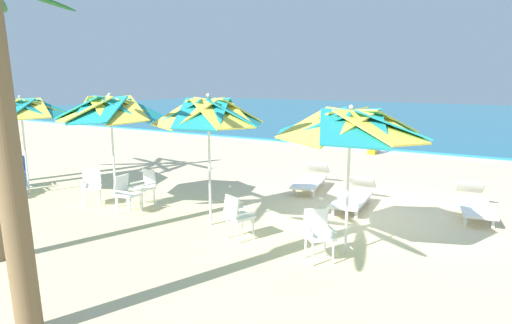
% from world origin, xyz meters
% --- Properties ---
extents(ground_plane, '(80.00, 80.00, 0.00)m').
position_xyz_m(ground_plane, '(0.00, 0.00, 0.00)').
color(ground_plane, beige).
extents(sea, '(80.00, 36.00, 0.10)m').
position_xyz_m(sea, '(0.00, 27.16, 0.05)').
color(sea, teal).
rests_on(sea, ground).
extents(surf_foam, '(80.00, 0.70, 0.01)m').
position_xyz_m(surf_foam, '(0.00, 8.86, 0.01)').
color(surf_foam, white).
rests_on(surf_foam, ground).
extents(beach_umbrella_0, '(2.61, 2.61, 2.58)m').
position_xyz_m(beach_umbrella_0, '(0.36, -2.25, 2.25)').
color(beach_umbrella_0, silver).
rests_on(beach_umbrella_0, ground).
extents(plastic_chair_0, '(0.63, 0.63, 0.87)m').
position_xyz_m(plastic_chair_0, '(0.05, -2.74, 0.50)').
color(plastic_chair_0, white).
rests_on(plastic_chair_0, ground).
extents(beach_umbrella_1, '(2.24, 2.24, 2.71)m').
position_xyz_m(beach_umbrella_1, '(-2.56, -2.25, 2.32)').
color(beach_umbrella_1, silver).
rests_on(beach_umbrella_1, ground).
extents(plastic_chair_1, '(0.58, 0.60, 0.87)m').
position_xyz_m(plastic_chair_1, '(-1.62, -2.67, 0.50)').
color(plastic_chair_1, white).
rests_on(plastic_chair_1, ground).
extents(beach_umbrella_2, '(2.43, 2.43, 2.68)m').
position_xyz_m(beach_umbrella_2, '(-5.24, -2.37, 2.30)').
color(beach_umbrella_2, silver).
rests_on(beach_umbrella_2, ground).
extents(plastic_chair_2, '(0.49, 0.51, 0.87)m').
position_xyz_m(plastic_chair_2, '(-4.76, -1.88, 0.50)').
color(plastic_chair_2, white).
rests_on(plastic_chair_2, ground).
extents(plastic_chair_3, '(0.63, 0.63, 0.87)m').
position_xyz_m(plastic_chair_3, '(-5.90, -2.51, 0.50)').
color(plastic_chair_3, white).
rests_on(plastic_chair_3, ground).
extents(plastic_chair_4, '(0.50, 0.48, 0.87)m').
position_xyz_m(plastic_chair_4, '(-4.68, -2.56, 0.50)').
color(plastic_chair_4, white).
rests_on(plastic_chair_4, ground).
extents(beach_umbrella_3, '(2.50, 2.50, 2.57)m').
position_xyz_m(beach_umbrella_3, '(-8.17, -2.71, 2.25)').
color(beach_umbrella_3, silver).
rests_on(beach_umbrella_3, ground).
extents(plastic_chair_5, '(0.61, 0.60, 0.87)m').
position_xyz_m(plastic_chair_5, '(-9.06, -2.43, 0.50)').
color(plastic_chair_5, blue).
rests_on(plastic_chair_5, ground).
extents(plastic_chair_7, '(0.57, 0.55, 0.87)m').
position_xyz_m(plastic_chair_7, '(-8.61, -2.97, 0.50)').
color(plastic_chair_7, white).
rests_on(plastic_chair_7, ground).
extents(sun_lounger_0, '(1.05, 2.23, 0.62)m').
position_xyz_m(sun_lounger_0, '(2.07, 1.32, 0.28)').
color(sun_lounger_0, white).
rests_on(sun_lounger_0, ground).
extents(sun_lounger_1, '(0.81, 2.19, 0.62)m').
position_xyz_m(sun_lounger_1, '(-0.42, 0.51, 0.28)').
color(sun_lounger_1, white).
rests_on(sun_lounger_1, ground).
extents(sun_lounger_2, '(1.01, 2.22, 0.62)m').
position_xyz_m(sun_lounger_2, '(-1.99, 1.58, 0.28)').
color(sun_lounger_2, white).
rests_on(sun_lounger_2, ground).
extents(beachgoer_seated, '(0.30, 0.93, 0.92)m').
position_xyz_m(beachgoer_seated, '(-2.19, 8.10, 0.29)').
color(beachgoer_seated, yellow).
rests_on(beachgoer_seated, ground).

